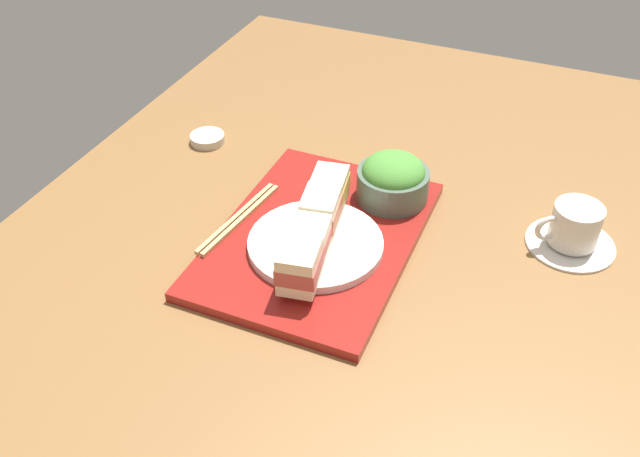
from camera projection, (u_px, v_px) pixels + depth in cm
name	position (u px, v px, depth cm)	size (l,w,h in cm)	color
ground_plane	(346.00, 240.00, 107.92)	(140.00, 100.00, 3.00)	brown
serving_tray	(317.00, 238.00, 104.71)	(39.12, 27.73, 1.58)	maroon
sandwich_plate	(316.00, 244.00, 101.42)	(19.56, 19.56, 1.27)	silver
sandwich_nearmost	(329.00, 189.00, 106.09)	(7.47, 6.20, 5.51)	beige
sandwich_inner_near	(320.00, 212.00, 101.45)	(7.62, 6.38, 5.86)	#EFE5C1
sandwich_inner_far	(310.00, 239.00, 97.06)	(7.56, 6.21, 5.42)	#EFE5C1
sandwich_farmost	(300.00, 266.00, 92.37)	(7.21, 6.33, 5.93)	beige
salad_bowl	(393.00, 179.00, 109.08)	(11.22, 11.22, 7.56)	#4C6051
chopsticks_pair	(239.00, 218.00, 106.54)	(19.40, 4.17, 0.70)	tan
coffee_cup	(573.00, 229.00, 102.80)	(13.03, 13.03, 6.96)	silver
small_sauce_dish	(207.00, 139.00, 126.53)	(6.13, 6.13, 1.53)	beige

